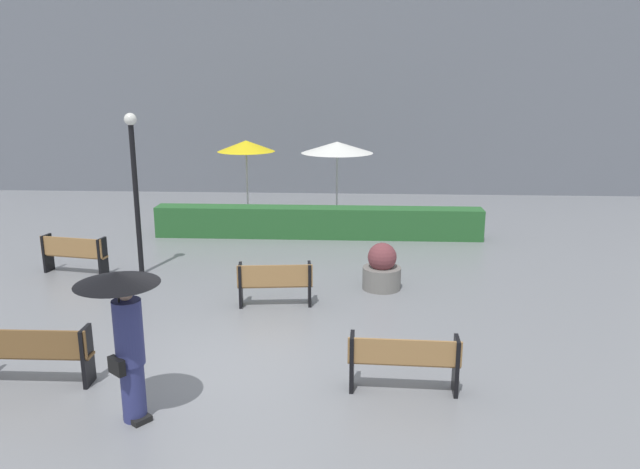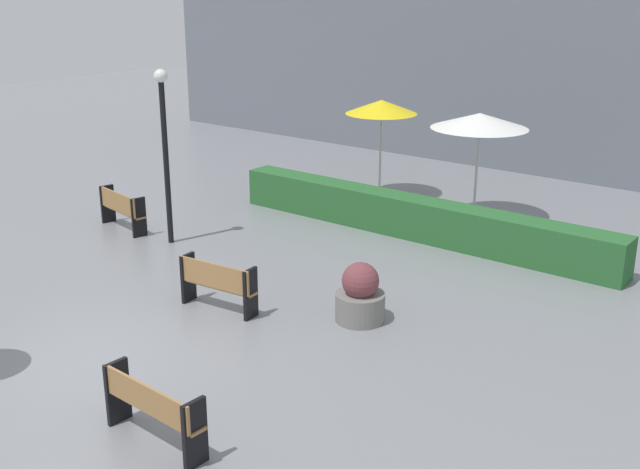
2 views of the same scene
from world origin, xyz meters
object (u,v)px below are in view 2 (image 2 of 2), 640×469
Objects in this scene: planter_pot at (360,296)px; lamp_post at (165,138)px; bench_near_right at (152,407)px; bench_mid_center at (217,282)px; patio_umbrella_yellow at (381,107)px; patio_umbrella_white at (480,121)px; bench_far_left at (121,208)px.

planter_pot is 0.28× the size of lamp_post.
bench_near_right is at bearing -88.57° from planter_pot.
bench_mid_center is 8.22m from patio_umbrella_yellow.
lamp_post is at bearing -105.04° from patio_umbrella_yellow.
bench_mid_center is 0.59× the size of patio_umbrella_yellow.
patio_umbrella_yellow is at bearing 174.28° from patio_umbrella_white.
bench_near_right is 0.44× the size of lamp_post.
bench_mid_center is 2.51m from planter_pot.
patio_umbrella_white is at bearing 100.44° from planter_pot.
bench_near_right is 12.10m from patio_umbrella_yellow.
bench_far_left is 0.43× the size of lamp_post.
lamp_post reaches higher than bench_far_left.
patio_umbrella_yellow reaches higher than planter_pot.
bench_far_left reaches higher than bench_mid_center.
lamp_post is (1.57, 0.08, 1.79)m from bench_far_left.
bench_far_left is 0.98× the size of bench_near_right.
lamp_post reaches higher than patio_umbrella_yellow.
bench_mid_center is at bearing -20.44° from bench_far_left.
lamp_post is 6.04m from patio_umbrella_yellow.
patio_umbrella_yellow reaches higher than bench_far_left.
lamp_post is at bearing 3.02° from bench_far_left.
bench_mid_center reaches higher than bench_near_right.
patio_umbrella_yellow reaches higher than bench_near_right.
planter_pot is at bearing -5.37° from bench_far_left.
planter_pot reaches higher than bench_near_right.
planter_pot is (2.21, 1.19, -0.08)m from bench_mid_center.
patio_umbrella_yellow is at bearing 121.71° from planter_pot.
planter_pot is 0.40× the size of patio_umbrella_yellow.
patio_umbrella_yellow is (-4.08, 6.60, 1.95)m from planter_pot.
planter_pot reaches higher than bench_far_left.
patio_umbrella_yellow is (-4.19, 11.19, 1.87)m from bench_near_right.
lamp_post is 7.13m from patio_umbrella_white.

